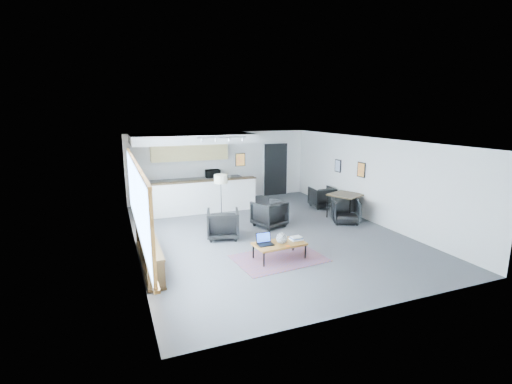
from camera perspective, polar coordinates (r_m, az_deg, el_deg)
name	(u,v)px	position (r m, az deg, el deg)	size (l,w,h in m)	color
room	(266,188)	(10.22, 1.55, 0.62)	(7.02, 9.02, 2.62)	#454548
window	(137,201)	(8.53, -17.83, -1.29)	(0.10, 5.95, 1.66)	#8CBFFF
console	(149,251)	(8.72, -16.19, -8.65)	(0.35, 3.00, 0.80)	#312211
kitchenette	(194,169)	(13.34, -9.54, 3.56)	(4.20, 1.96, 2.60)	white
doorway	(275,169)	(15.15, 2.96, 3.60)	(1.10, 0.12, 2.15)	black
track_light	(222,138)	(11.91, -5.28, 8.21)	(1.60, 0.07, 0.15)	silver
wall_art_lower	(361,170)	(12.26, 15.89, 3.31)	(0.03, 0.38, 0.48)	black
wall_art_upper	(338,166)	(13.31, 12.49, 3.95)	(0.03, 0.34, 0.44)	black
kilim_rug	(279,258)	(8.82, 3.59, -10.14)	(2.16, 1.57, 0.01)	#533140
coffee_table	(279,244)	(8.70, 3.62, -8.01)	(1.22, 0.72, 0.38)	brown
laptop	(264,241)	(8.59, 1.29, -7.52)	(0.36, 0.29, 0.26)	black
ceramic_pot	(282,238)	(8.61, 3.98, -7.11)	(0.26, 0.26, 0.26)	gray
book_stack	(296,238)	(8.91, 6.21, -7.09)	(0.29, 0.24, 0.09)	silver
coaster	(288,246)	(8.51, 4.91, -8.27)	(0.10, 0.10, 0.01)	#E5590C
armchair_left	(223,223)	(10.08, -5.11, -4.70)	(0.84, 0.78, 0.86)	black
armchair_right	(269,212)	(11.04, 2.05, -3.15)	(0.83, 0.78, 0.86)	black
floor_lamp	(221,181)	(11.56, -5.44, 1.77)	(0.55, 0.55, 1.46)	black
dining_table	(346,196)	(12.22, 13.64, -0.63)	(1.21, 1.21, 0.78)	#312211
dining_chair_near	(346,212)	(11.72, 13.62, -2.99)	(0.67, 0.63, 0.69)	black
dining_chair_far	(322,198)	(13.44, 10.12, -0.89)	(0.67, 0.62, 0.68)	black
microwave	(213,173)	(13.99, -6.69, 2.94)	(0.53, 0.29, 0.36)	black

